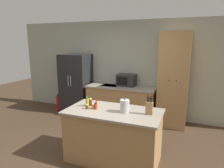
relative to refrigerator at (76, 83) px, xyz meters
The scene contains 16 objects.
ground_plane 2.68m from the refrigerator, 51.04° to the right, with size 14.00×14.00×0.00m, color #423021.
wall_back 1.70m from the refrigerator, 12.55° to the left, with size 7.20×0.06×2.60m.
refrigerator is the anchor object (origin of this frame).
back_counter 1.46m from the refrigerator, ahead, with size 1.82×0.72×0.88m.
pantry_cabinet 2.73m from the refrigerator, ahead, with size 0.69×0.64×2.27m.
kitchen_island 2.75m from the refrigerator, 45.10° to the right, with size 1.61×0.85×0.90m.
microwave 1.51m from the refrigerator, ahead, with size 0.48×0.39×0.31m.
knife_block 3.15m from the refrigerator, 36.84° to the right, with size 0.11×0.06×0.31m.
spice_bottle_tall_dark 2.41m from the refrigerator, 49.42° to the right, with size 0.04×0.04×0.12m.
spice_bottle_short_red 2.49m from the refrigerator, 51.30° to the right, with size 0.06×0.06×0.08m.
spice_bottle_amber_oil 2.33m from the refrigerator, 51.79° to the right, with size 0.06×0.06×0.14m.
spice_bottle_green_herb 2.37m from the refrigerator, 53.36° to the right, with size 0.06×0.06×0.18m.
spice_bottle_pale_salt 2.55m from the refrigerator, 50.80° to the right, with size 0.05×0.05×0.12m.
spice_bottle_orange_cap 2.49m from the refrigerator, 53.89° to the right, with size 0.05×0.05×0.08m.
kettle 2.87m from the refrigerator, 42.29° to the right, with size 0.15×0.15×0.23m.
fire_extinguisher 0.84m from the refrigerator, 164.16° to the right, with size 0.13×0.13×0.50m.
Camera 1 is at (1.49, -2.91, 2.04)m, focal length 32.00 mm.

